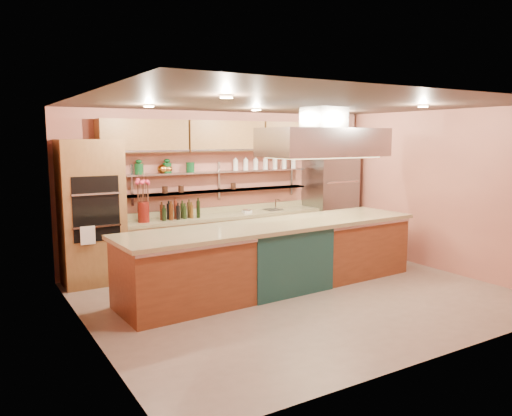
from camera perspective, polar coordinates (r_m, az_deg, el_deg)
floor at (r=7.57m, az=4.81°, el=-9.94°), size 6.00×5.00×0.02m
ceiling at (r=7.22m, az=5.08°, el=11.79°), size 6.00×5.00×0.02m
wall_back at (r=9.39m, az=-4.06°, el=2.38°), size 6.00×0.04×2.80m
wall_front at (r=5.47m, az=20.54°, el=-2.21°), size 6.00×0.04×2.80m
wall_left at (r=6.02m, az=-18.82°, el=-1.22°), size 0.04×5.00×2.80m
wall_right at (r=9.34m, az=20.02°, el=1.88°), size 0.04×5.00×2.80m
oven_stack at (r=8.28m, az=-18.27°, el=-0.51°), size 0.95×0.64×2.30m
refrigerator at (r=10.42m, az=8.47°, el=0.94°), size 0.95×0.72×2.10m
back_counter at (r=9.24m, az=-3.43°, el=-3.57°), size 3.84×0.64×0.93m
wall_shelf_lower at (r=9.25m, az=-3.97°, el=1.99°), size 3.60×0.26×0.03m
wall_shelf_upper at (r=9.22m, az=-3.99°, el=4.15°), size 3.60×0.26×0.03m
upper_cabinets at (r=9.18m, az=-3.61°, el=8.19°), size 4.60×0.36×0.55m
range_hood at (r=8.07m, az=7.70°, el=7.45°), size 2.00×1.00×0.45m
ceiling_downlights at (r=7.38m, az=4.15°, el=11.49°), size 4.00×2.80×0.02m
island at (r=7.76m, az=2.24°, el=-5.49°), size 4.93×1.30×1.02m
flower_vase at (r=8.48m, az=-12.73°, el=-0.45°), size 0.19×0.19×0.34m
oil_bottle_cluster at (r=8.71m, az=-8.63°, el=-0.45°), size 0.78×0.35×0.24m
kitchen_scale at (r=9.31m, az=-1.04°, el=-0.29°), size 0.19×0.16×0.09m
bar_faucet at (r=9.75m, az=2.23°, el=0.42°), size 0.03×0.03×0.20m
copper_kettle at (r=8.76m, az=-10.63°, el=4.43°), size 0.20×0.20×0.15m
green_canister at (r=8.95m, az=-7.52°, el=4.64°), size 0.18×0.18×0.18m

